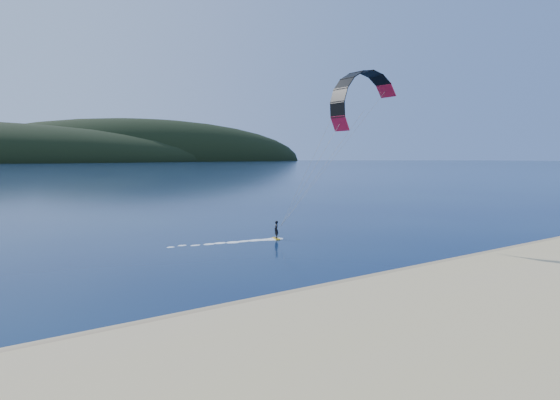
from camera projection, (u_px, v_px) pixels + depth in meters
ground at (339, 324)px, 22.47m from camera, size 1800.00×1800.00×0.00m
wet_sand at (284, 300)px, 26.13m from camera, size 220.00×2.50×0.10m
kitesurfer_near at (360, 114)px, 46.12m from camera, size 22.80×6.64×16.29m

